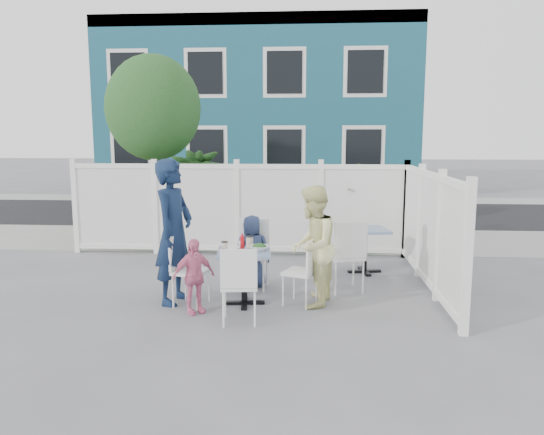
# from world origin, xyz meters

# --- Properties ---
(ground) EXTENTS (80.00, 80.00, 0.00)m
(ground) POSITION_xyz_m (0.00, 0.00, 0.00)
(ground) COLOR slate
(near_sidewalk) EXTENTS (24.00, 2.60, 0.01)m
(near_sidewalk) POSITION_xyz_m (0.00, 3.80, 0.01)
(near_sidewalk) COLOR gray
(near_sidewalk) RESTS_ON ground
(street) EXTENTS (24.00, 5.00, 0.01)m
(street) POSITION_xyz_m (0.00, 7.50, 0.00)
(street) COLOR black
(street) RESTS_ON ground
(far_sidewalk) EXTENTS (24.00, 1.60, 0.01)m
(far_sidewalk) POSITION_xyz_m (0.00, 10.60, 0.01)
(far_sidewalk) COLOR gray
(far_sidewalk) RESTS_ON ground
(building) EXTENTS (11.00, 6.00, 6.00)m
(building) POSITION_xyz_m (-0.50, 14.00, 3.00)
(building) COLOR #1A515E
(building) RESTS_ON ground
(fence_back) EXTENTS (5.86, 0.08, 1.60)m
(fence_back) POSITION_xyz_m (0.10, 2.40, 0.78)
(fence_back) COLOR white
(fence_back) RESTS_ON ground
(fence_right) EXTENTS (0.08, 3.66, 1.60)m
(fence_right) POSITION_xyz_m (3.00, 0.60, 0.78)
(fence_right) COLOR white
(fence_right) RESTS_ON ground
(tree) EXTENTS (1.80, 1.62, 3.59)m
(tree) POSITION_xyz_m (-1.60, 3.30, 2.59)
(tree) COLOR #382316
(tree) RESTS_ON ground
(utility_cabinet) EXTENTS (0.72, 0.57, 1.22)m
(utility_cabinet) POSITION_xyz_m (-2.12, 4.00, 0.61)
(utility_cabinet) COLOR gold
(utility_cabinet) RESTS_ON ground
(potted_shrub_a) EXTENTS (1.26, 1.26, 1.83)m
(potted_shrub_a) POSITION_xyz_m (-0.71, 3.10, 0.92)
(potted_shrub_a) COLOR #193C1B
(potted_shrub_a) RESTS_ON ground
(potted_shrub_b) EXTENTS (1.26, 1.44, 1.57)m
(potted_shrub_b) POSITION_xyz_m (1.78, 3.00, 0.78)
(potted_shrub_b) COLOR #193C1B
(potted_shrub_b) RESTS_ON ground
(main_table) EXTENTS (0.71, 0.71, 0.68)m
(main_table) POSITION_xyz_m (0.56, -0.33, 0.53)
(main_table) COLOR slate
(main_table) RESTS_ON ground
(spare_table) EXTENTS (0.75, 0.75, 0.69)m
(spare_table) POSITION_xyz_m (2.21, 1.33, 0.53)
(spare_table) COLOR slate
(spare_table) RESTS_ON ground
(chair_left) EXTENTS (0.47, 0.48, 0.88)m
(chair_left) POSITION_xyz_m (-0.17, -0.39, 0.51)
(chair_left) COLOR white
(chair_left) RESTS_ON ground
(chair_right) EXTENTS (0.49, 0.50, 0.84)m
(chair_right) POSITION_xyz_m (1.32, -0.31, 0.49)
(chair_right) COLOR white
(chair_right) RESTS_ON ground
(chair_back) EXTENTS (0.45, 0.43, 0.94)m
(chair_back) POSITION_xyz_m (0.59, 0.45, 0.55)
(chair_back) COLOR white
(chair_back) RESTS_ON ground
(chair_near) EXTENTS (0.44, 0.43, 0.88)m
(chair_near) POSITION_xyz_m (0.60, -1.06, 0.51)
(chair_near) COLOR white
(chair_near) RESTS_ON ground
(chair_spare) EXTENTS (0.55, 0.54, 0.98)m
(chair_spare) POSITION_xyz_m (1.87, 0.25, 0.57)
(chair_spare) COLOR white
(chair_spare) RESTS_ON ground
(man) EXTENTS (0.57, 0.74, 1.81)m
(man) POSITION_xyz_m (-0.32, -0.31, 0.90)
(man) COLOR #11203D
(man) RESTS_ON ground
(woman) EXTENTS (0.70, 0.82, 1.49)m
(woman) POSITION_xyz_m (1.40, -0.31, 0.75)
(woman) COLOR #E5DF55
(woman) RESTS_ON ground
(boy) EXTENTS (0.54, 0.39, 1.01)m
(boy) POSITION_xyz_m (0.58, 0.45, 0.50)
(boy) COLOR navy
(boy) RESTS_ON ground
(toddler) EXTENTS (0.55, 0.49, 0.90)m
(toddler) POSITION_xyz_m (0.01, -0.71, 0.45)
(toddler) COLOR pink
(toddler) RESTS_ON ground
(plate_main) EXTENTS (0.23, 0.23, 0.01)m
(plate_main) POSITION_xyz_m (0.55, -0.49, 0.69)
(plate_main) COLOR white
(plate_main) RESTS_ON main_table
(plate_side) EXTENTS (0.24, 0.24, 0.02)m
(plate_side) POSITION_xyz_m (0.38, -0.22, 0.69)
(plate_side) COLOR white
(plate_side) RESTS_ON main_table
(salad_bowl) EXTENTS (0.24, 0.24, 0.06)m
(salad_bowl) POSITION_xyz_m (0.75, -0.29, 0.71)
(salad_bowl) COLOR white
(salad_bowl) RESTS_ON main_table
(coffee_cup_a) EXTENTS (0.08, 0.08, 0.12)m
(coffee_cup_a) POSITION_xyz_m (0.33, -0.41, 0.74)
(coffee_cup_a) COLOR beige
(coffee_cup_a) RESTS_ON main_table
(coffee_cup_b) EXTENTS (0.09, 0.09, 0.13)m
(coffee_cup_b) POSITION_xyz_m (0.61, -0.12, 0.75)
(coffee_cup_b) COLOR beige
(coffee_cup_b) RESTS_ON main_table
(ketchup_bottle) EXTENTS (0.05, 0.05, 0.16)m
(ketchup_bottle) POSITION_xyz_m (0.53, -0.25, 0.76)
(ketchup_bottle) COLOR red
(ketchup_bottle) RESTS_ON main_table
(salt_shaker) EXTENTS (0.03, 0.03, 0.07)m
(salt_shaker) POSITION_xyz_m (0.48, -0.08, 0.72)
(salt_shaker) COLOR white
(salt_shaker) RESTS_ON main_table
(pepper_shaker) EXTENTS (0.03, 0.03, 0.07)m
(pepper_shaker) POSITION_xyz_m (0.53, -0.07, 0.72)
(pepper_shaker) COLOR black
(pepper_shaker) RESTS_ON main_table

